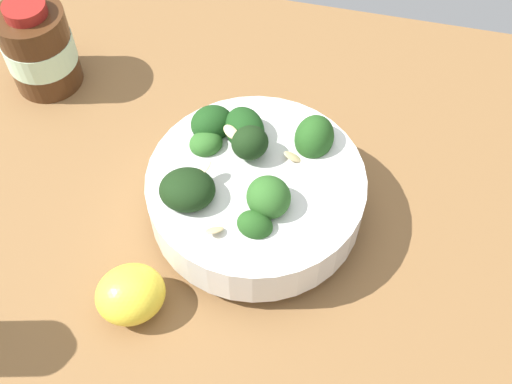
% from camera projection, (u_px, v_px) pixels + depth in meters
% --- Properties ---
extents(ground_plane, '(0.67, 0.67, 0.05)m').
position_uv_depth(ground_plane, '(200.00, 231.00, 0.65)').
color(ground_plane, brown).
extents(bowl_of_broccoli, '(0.20, 0.20, 0.10)m').
position_uv_depth(bowl_of_broccoli, '(254.00, 188.00, 0.59)').
color(bowl_of_broccoli, white).
rests_on(bowl_of_broccoli, ground_plane).
extents(lemon_wedge, '(0.08, 0.08, 0.05)m').
position_uv_depth(lemon_wedge, '(131.00, 294.00, 0.55)').
color(lemon_wedge, yellow).
rests_on(lemon_wedge, ground_plane).
extents(bottle_tall, '(0.08, 0.08, 0.11)m').
position_uv_depth(bottle_tall, '(39.00, 48.00, 0.69)').
color(bottle_tall, '#472814').
rests_on(bottle_tall, ground_plane).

